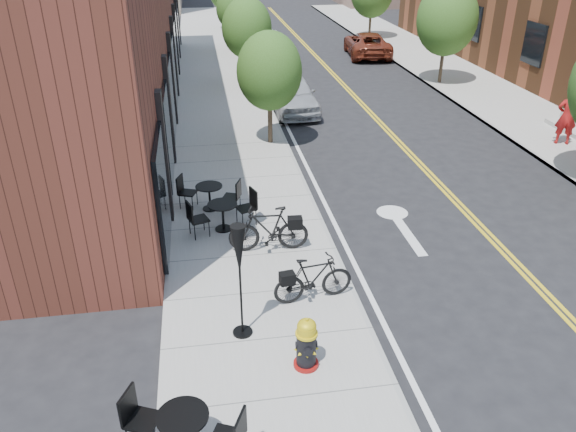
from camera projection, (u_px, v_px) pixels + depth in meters
ground at (352, 288)px, 12.12m from camera, size 120.00×120.00×0.00m
sidewalk_near at (229, 136)px, 20.56m from camera, size 4.00×70.00×0.12m
sidewalk_far at (532, 120)px, 22.23m from camera, size 4.00×70.00×0.12m
building_near at (102, 24)px, 21.83m from camera, size 5.00×28.00×7.00m
tree_near_a at (269, 71)px, 18.70m from camera, size 2.20×2.20×3.81m
tree_near_b at (247, 28)px, 25.64m from camera, size 2.30×2.30×3.98m
tree_near_c at (234, 9)px, 32.72m from camera, size 2.10×2.10×3.67m
tree_far_b at (447, 19)px, 25.89m from camera, size 2.80×2.80×4.62m
fire_hydrant at (306, 344)px, 9.61m from camera, size 0.48×0.48×1.02m
bicycle_left at (269, 229)px, 13.04m from camera, size 1.90×0.64×1.13m
bicycle_right at (313, 279)px, 11.33m from camera, size 1.72×0.70×1.00m
bistro_set_a at (184, 428)px, 8.02m from camera, size 1.77×1.11×0.94m
bistro_set_b at (223, 213)px, 13.98m from camera, size 1.76×0.98×0.93m
bistro_set_c at (209, 194)px, 14.99m from camera, size 1.69×0.99×0.90m
patio_umbrella at (239, 258)px, 9.84m from camera, size 0.37×0.37×2.31m
parked_car_a at (292, 94)px, 23.15m from camera, size 1.93×4.42×1.48m
parked_car_b at (264, 49)px, 31.47m from camera, size 1.72×4.33×1.40m
parked_car_c at (257, 36)px, 34.55m from camera, size 2.84×5.87×1.65m
parked_car_far at (367, 44)px, 32.81m from camera, size 2.82×5.15×1.37m
pedestrian at (567, 116)px, 19.25m from camera, size 0.83×0.68×1.96m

